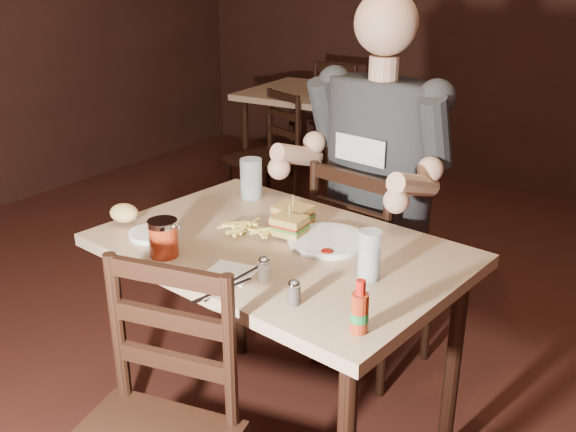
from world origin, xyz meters
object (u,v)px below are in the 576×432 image
Objects in this scene: main_table at (279,269)px; syrup_dispenser at (163,238)px; bg_chair_far at (347,120)px; chair_far at (374,266)px; glass_right at (369,255)px; diner at (373,139)px; bg_table at (309,103)px; bg_chair_near at (262,159)px; hot_sauce at (360,306)px; dinner_plate at (328,242)px; glass_left at (251,179)px; side_plate at (153,235)px.

syrup_dispenser reaches higher than main_table.
chair_far is at bearing 124.33° from bg_chair_far.
bg_chair_far is 3.30m from glass_right.
bg_chair_far is (-1.36, 2.15, 0.00)m from chair_far.
syrup_dispenser is at bearing -159.45° from glass_right.
diner reaches higher than glass_right.
chair_far is 0.86× the size of diner.
bg_table is 0.61m from bg_chair_near.
glass_right is 0.62m from syrup_dispenser.
hot_sauce is at bearing 2.31° from syrup_dispenser.
dinner_plate is 1.64× the size of glass_left.
chair_far is 0.83m from glass_right.
bg_table is 7.39× the size of syrup_dispenser.
bg_chair_near is (-1.36, 1.05, -0.04)m from chair_far.
bg_chair_far is 6.24× the size of glass_right.
main_table is 1.14× the size of diner.
hot_sauce reaches higher than side_plate.
main_table is at bearing -143.94° from dinner_plate.
glass_left reaches higher than syrup_dispenser.
glass_left is at bearing 153.59° from glass_right.
main_table is 0.66m from chair_far.
main_table is 3.07m from bg_chair_far.
bg_chair_far is 2.64m from diner.
bg_chair_near reaches higher than main_table.
main_table is at bearing -32.56° from bg_chair_near.
syrup_dispenser reaches higher than bg_chair_near.
dinner_plate is at bearing 129.86° from hot_sauce.
side_plate is (0.95, -2.95, 0.32)m from bg_chair_far.
glass_right reaches higher than bg_chair_far.
glass_left is at bearing 139.18° from main_table.
glass_left is (0.99, -1.38, 0.43)m from bg_chair_near.
dinner_plate is 1.66× the size of side_plate.
chair_far is at bearing 86.72° from main_table.
bg_chair_far is at bearing 107.87° from side_plate.
bg_table is 0.82× the size of diner.
glass_right is (1.67, -2.81, 0.39)m from bg_chair_far.
glass_right is 0.74m from side_plate.
chair_far is 1.00m from syrup_dispenser.
syrup_dispenser is (-0.27, -0.88, 0.38)m from chair_far.
bg_chair_near is 2.70m from hot_sauce.
dinner_plate is at bearing 120.44° from bg_chair_far.
syrup_dispenser is at bearing -80.20° from glass_left.
diner is 0.89m from syrup_dispenser.
syrup_dispenser is (-0.24, -0.27, 0.15)m from main_table.
glass_right is at bearing 113.51° from hot_sauce.
chair_far reaches higher than side_plate.
bg_chair_far is 5.99× the size of glass_left.
diner is 0.98m from hot_sauce.
bg_table is 0.94× the size of bg_chair_far.
bg_table is 2.71m from syrup_dispenser.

